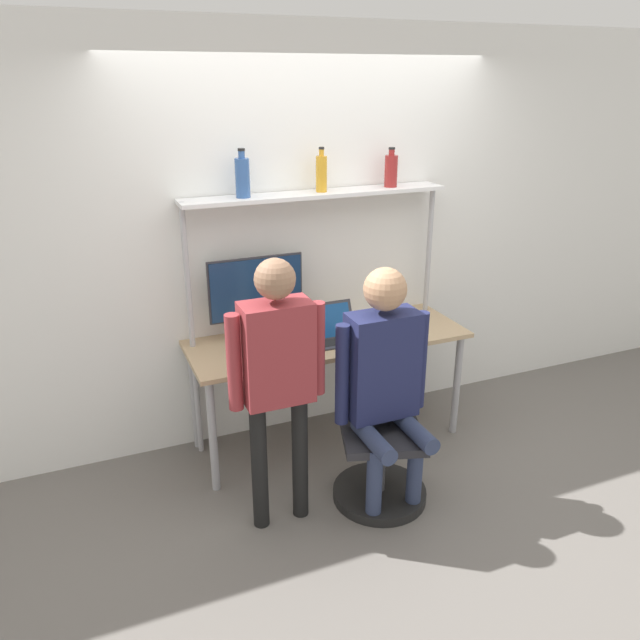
# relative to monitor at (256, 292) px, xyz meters

# --- Properties ---
(ground_plane) EXTENTS (12.00, 12.00, 0.00)m
(ground_plane) POSITION_rel_monitor_xyz_m (0.43, -0.51, -1.09)
(ground_plane) COLOR slate
(wall_back) EXTENTS (8.00, 0.06, 2.70)m
(wall_back) POSITION_rel_monitor_xyz_m (0.43, 0.18, 0.26)
(wall_back) COLOR white
(wall_back) RESTS_ON ground_plane
(desk) EXTENTS (1.84, 0.64, 0.77)m
(desk) POSITION_rel_monitor_xyz_m (0.43, -0.17, -0.40)
(desk) COLOR tan
(desk) RESTS_ON ground_plane
(shelf_unit) EXTENTS (1.75, 0.23, 1.69)m
(shelf_unit) POSITION_rel_monitor_xyz_m (0.43, 0.02, 0.33)
(shelf_unit) COLOR white
(shelf_unit) RESTS_ON ground_plane
(monitor) EXTENTS (0.62, 0.18, 0.54)m
(monitor) POSITION_rel_monitor_xyz_m (0.00, 0.00, 0.00)
(monitor) COLOR #333338
(monitor) RESTS_ON desk
(laptop) EXTENTS (0.33, 0.25, 0.23)m
(laptop) POSITION_rel_monitor_xyz_m (0.43, -0.22, -0.25)
(laptop) COLOR #333338
(laptop) RESTS_ON desk
(cell_phone) EXTENTS (0.07, 0.15, 0.01)m
(cell_phone) POSITION_rel_monitor_xyz_m (0.69, -0.25, -0.31)
(cell_phone) COLOR silver
(cell_phone) RESTS_ON desk
(office_chair) EXTENTS (0.58, 0.58, 0.92)m
(office_chair) POSITION_rel_monitor_xyz_m (0.47, -0.85, -0.81)
(office_chair) COLOR black
(office_chair) RESTS_ON ground_plane
(person_seated) EXTENTS (0.57, 0.48, 1.43)m
(person_seated) POSITION_rel_monitor_xyz_m (0.46, -0.90, -0.24)
(person_seated) COLOR #2D3856
(person_seated) RESTS_ON ground_plane
(person_standing) EXTENTS (0.53, 0.21, 1.55)m
(person_standing) POSITION_rel_monitor_xyz_m (-0.15, -0.85, -0.11)
(person_standing) COLOR black
(person_standing) RESTS_ON ground_plane
(bottle_red) EXTENTS (0.08, 0.08, 0.25)m
(bottle_red) POSITION_rel_monitor_xyz_m (0.95, 0.02, 0.71)
(bottle_red) COLOR maroon
(bottle_red) RESTS_ON shelf_unit
(bottle_blue) EXTENTS (0.09, 0.09, 0.29)m
(bottle_blue) POSITION_rel_monitor_xyz_m (-0.05, 0.02, 0.72)
(bottle_blue) COLOR #335999
(bottle_blue) RESTS_ON shelf_unit
(bottle_amber) EXTENTS (0.07, 0.07, 0.27)m
(bottle_amber) POSITION_rel_monitor_xyz_m (0.46, 0.02, 0.72)
(bottle_amber) COLOR gold
(bottle_amber) RESTS_ON shelf_unit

